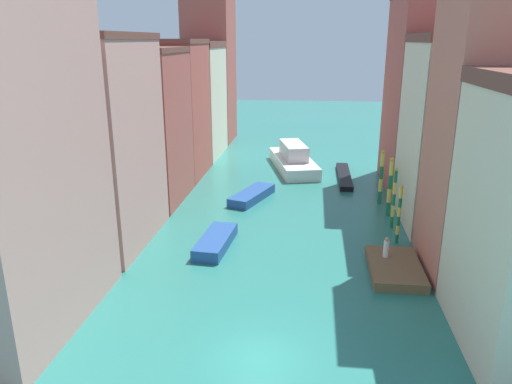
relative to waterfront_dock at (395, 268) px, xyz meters
name	(u,v)px	position (x,y,z in m)	size (l,w,h in m)	color
ground_plane	(288,198)	(-7.66, 14.67, -0.30)	(154.00, 154.00, 0.00)	#28756B
building_left_0	(0,156)	(-20.40, -8.00, 8.66)	(6.44, 11.08, 17.90)	tan
building_left_1	(100,142)	(-20.40, 2.96, 7.10)	(6.44, 10.14, 14.78)	tan
building_left_2	(146,126)	(-20.40, 12.73, 6.56)	(6.44, 8.97, 13.70)	#B25147
building_left_3	(173,109)	(-20.40, 21.51, 6.90)	(6.44, 8.73, 14.38)	#B25147
building_left_4	(195,100)	(-20.40, 31.38, 6.78)	(6.44, 10.51, 14.12)	beige
building_left_5	(210,64)	(-20.40, 40.97, 10.71)	(6.44, 8.19, 22.01)	#B25147
building_right_1	(492,133)	(5.08, 1.00, 8.66)	(6.44, 7.47, 17.88)	#C6705B
building_right_2	(450,132)	(5.08, 9.81, 7.10)	(6.44, 9.66, 14.76)	beige
building_right_3	(424,92)	(5.08, 20.24, 9.10)	(6.44, 11.09, 18.77)	#B25147
waterfront_dock	(395,268)	(0.00, 0.00, 0.00)	(3.24, 5.64, 0.60)	brown
person_on_dock	(386,248)	(-0.48, 0.99, 0.93)	(0.36, 0.36, 1.38)	white
mooring_pole_0	(399,214)	(0.86, 4.82, 1.96)	(0.28, 0.28, 4.43)	#197247
mooring_pole_1	(394,197)	(0.95, 7.95, 2.21)	(0.29, 0.29, 4.93)	#197247
mooring_pole_2	(390,186)	(1.04, 10.81, 2.28)	(0.37, 0.37, 5.04)	#197247
mooring_pole_3	(381,177)	(0.71, 13.92, 2.25)	(0.37, 0.37, 4.99)	#197247
vaporetto_white	(293,160)	(-7.64, 25.49, 0.79)	(6.45, 12.21, 3.00)	white
gondola_black	(344,176)	(-2.00, 22.04, -0.04)	(1.31, 9.84, 0.51)	black
motorboat_0	(216,241)	(-12.20, 2.57, 0.13)	(2.35, 5.82, 0.85)	#234C93
motorboat_1	(252,195)	(-10.96, 13.69, 0.11)	(3.89, 6.49, 0.82)	#234C93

